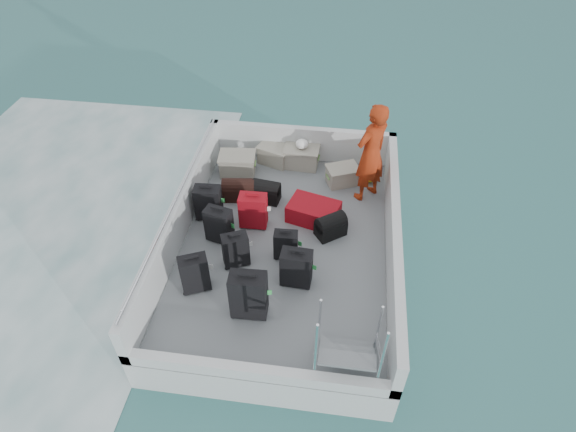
# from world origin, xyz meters

# --- Properties ---
(ground) EXTENTS (160.00, 160.00, 0.00)m
(ground) POSITION_xyz_m (0.00, 0.00, 0.00)
(ground) COLOR #154B4C
(ground) RESTS_ON ground
(wake_foam) EXTENTS (10.00, 10.00, 0.00)m
(wake_foam) POSITION_xyz_m (-4.80, 0.00, 0.00)
(wake_foam) COLOR white
(wake_foam) RESTS_ON ground
(ferry_hull) EXTENTS (3.60, 5.00, 0.60)m
(ferry_hull) POSITION_xyz_m (0.00, 0.00, 0.30)
(ferry_hull) COLOR silver
(ferry_hull) RESTS_ON ground
(deck) EXTENTS (3.30, 4.70, 0.02)m
(deck) POSITION_xyz_m (0.00, 0.00, 0.61)
(deck) COLOR slate
(deck) RESTS_ON ferry_hull
(deck_fittings) EXTENTS (3.60, 5.00, 0.90)m
(deck_fittings) POSITION_xyz_m (0.35, -0.32, 0.99)
(deck_fittings) COLOR silver
(deck_fittings) RESTS_ON deck
(suitcase_0) EXTENTS (0.47, 0.38, 0.64)m
(suitcase_0) POSITION_xyz_m (-1.16, -1.13, 0.94)
(suitcase_0) COLOR black
(suitcase_0) RESTS_ON deck
(suitcase_1) EXTENTS (0.47, 0.34, 0.64)m
(suitcase_1) POSITION_xyz_m (-1.06, -0.07, 0.94)
(suitcase_1) COLOR black
(suitcase_1) RESTS_ON deck
(suitcase_2) EXTENTS (0.46, 0.29, 0.64)m
(suitcase_2) POSITION_xyz_m (-1.37, 0.44, 0.94)
(suitcase_2) COLOR black
(suitcase_2) RESTS_ON deck
(suitcase_3) EXTENTS (0.52, 0.32, 0.77)m
(suitcase_3) POSITION_xyz_m (-0.29, -1.46, 1.01)
(suitcase_3) COLOR black
(suitcase_3) RESTS_ON deck
(suitcase_4) EXTENTS (0.46, 0.38, 0.59)m
(suitcase_4) POSITION_xyz_m (-0.68, -0.56, 0.92)
(suitcase_4) COLOR black
(suitcase_4) RESTS_ON deck
(suitcase_5) EXTENTS (0.46, 0.28, 0.63)m
(suitcase_5) POSITION_xyz_m (-0.57, 0.35, 0.94)
(suitcase_5) COLOR maroon
(suitcase_5) RESTS_ON deck
(suitcase_6) EXTENTS (0.47, 0.30, 0.63)m
(suitcase_6) POSITION_xyz_m (0.30, -0.81, 0.94)
(suitcase_6) COLOR black
(suitcase_6) RESTS_ON deck
(suitcase_7) EXTENTS (0.37, 0.22, 0.52)m
(suitcase_7) POSITION_xyz_m (0.07, -0.31, 0.88)
(suitcase_7) COLOR black
(suitcase_7) RESTS_ON deck
(suitcase_8) EXTENTS (0.96, 0.76, 0.33)m
(suitcase_8) POSITION_xyz_m (0.42, 0.64, 0.79)
(suitcase_8) COLOR maroon
(suitcase_8) RESTS_ON deck
(duffel_0) EXTENTS (0.61, 0.37, 0.32)m
(duffel_0) POSITION_xyz_m (-0.98, 1.02, 0.78)
(duffel_0) COLOR black
(duffel_0) RESTS_ON deck
(duffel_1) EXTENTS (0.53, 0.37, 0.32)m
(duffel_1) POSITION_xyz_m (-0.48, 1.03, 0.78)
(duffel_1) COLOR black
(duffel_1) RESTS_ON deck
(duffel_2) EXTENTS (0.57, 0.53, 0.32)m
(duffel_2) POSITION_xyz_m (0.74, 0.29, 0.78)
(duffel_2) COLOR black
(duffel_2) RESTS_ON deck
(crate_0) EXTENTS (0.68, 0.50, 0.39)m
(crate_0) POSITION_xyz_m (-1.16, 1.76, 0.81)
(crate_0) COLOR gray
(crate_0) RESTS_ON deck
(crate_1) EXTENTS (0.68, 0.57, 0.35)m
(crate_1) POSITION_xyz_m (-0.51, 2.20, 0.80)
(crate_1) COLOR gray
(crate_1) RESTS_ON deck
(crate_2) EXTENTS (0.66, 0.47, 0.38)m
(crate_2) POSITION_xyz_m (0.03, 2.17, 0.81)
(crate_2) COLOR gray
(crate_2) RESTS_ON deck
(crate_3) EXTENTS (0.65, 0.56, 0.33)m
(crate_3) POSITION_xyz_m (0.85, 1.72, 0.78)
(crate_3) COLOR gray
(crate_3) RESTS_ON deck
(yellow_bag) EXTENTS (0.28, 0.26, 0.22)m
(yellow_bag) POSITION_xyz_m (1.35, 1.85, 0.73)
(yellow_bag) COLOR gold
(yellow_bag) RESTS_ON deck
(white_bag) EXTENTS (0.24, 0.24, 0.18)m
(white_bag) POSITION_xyz_m (0.03, 2.17, 1.09)
(white_bag) COLOR white
(white_bag) RESTS_ON crate_2
(passenger) EXTENTS (0.79, 0.80, 1.86)m
(passenger) POSITION_xyz_m (1.30, 1.42, 1.55)
(passenger) COLOR red
(passenger) RESTS_ON deck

